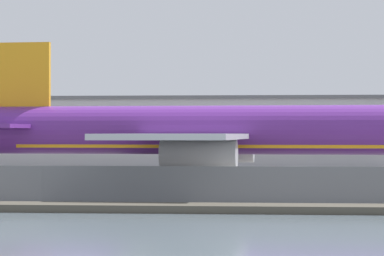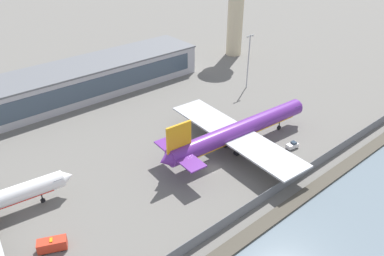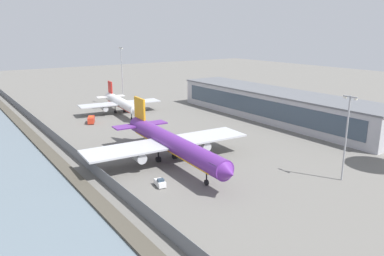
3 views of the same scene
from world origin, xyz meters
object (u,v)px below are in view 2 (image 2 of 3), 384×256
(cargo_jet_purple, at_px, (238,131))
(apron_light_mast_apron_east, at_px, (249,59))
(baggage_tug, at_px, (292,145))
(ops_van, at_px, (51,244))

(cargo_jet_purple, xyz_separation_m, apron_light_mast_apron_east, (30.38, 24.87, 5.41))
(apron_light_mast_apron_east, bearing_deg, cargo_jet_purple, -140.70)
(baggage_tug, height_order, apron_light_mast_apron_east, apron_light_mast_apron_east)
(cargo_jet_purple, distance_m, ops_van, 50.69)
(cargo_jet_purple, bearing_deg, ops_van, -177.97)
(ops_van, bearing_deg, cargo_jet_purple, 2.03)
(ops_van, bearing_deg, baggage_tug, -7.00)
(apron_light_mast_apron_east, bearing_deg, baggage_tug, -119.56)
(cargo_jet_purple, height_order, apron_light_mast_apron_east, apron_light_mast_apron_east)
(baggage_tug, xyz_separation_m, apron_light_mast_apron_east, (19.41, 34.21, 9.75))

